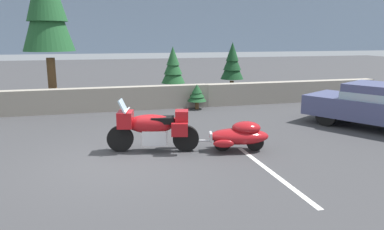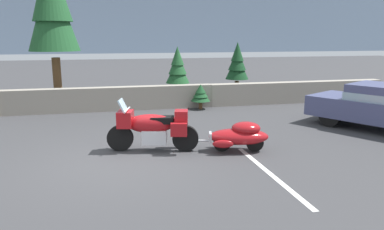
{
  "view_description": "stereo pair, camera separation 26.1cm",
  "coord_description": "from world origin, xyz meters",
  "px_view_note": "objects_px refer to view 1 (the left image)",
  "views": [
    {
      "loc": [
        -0.44,
        -8.27,
        2.85
      ],
      "look_at": [
        1.95,
        0.79,
        0.85
      ],
      "focal_mm": 34.55,
      "sensor_mm": 36.0,
      "label": 1
    },
    {
      "loc": [
        -0.18,
        -8.33,
        2.85
      ],
      "look_at": [
        1.95,
        0.79,
        0.85
      ],
      "focal_mm": 34.55,
      "sensor_mm": 36.0,
      "label": 2
    }
  ],
  "objects_px": {
    "pine_tree_secondary": "(232,63)",
    "car_shaped_trailer": "(239,135)",
    "pine_tree_far_right": "(173,67)",
    "touring_motorcycle": "(153,127)"
  },
  "relations": [
    {
      "from": "pine_tree_secondary",
      "to": "car_shaped_trailer",
      "type": "bearing_deg",
      "value": -109.54
    },
    {
      "from": "car_shaped_trailer",
      "to": "pine_tree_far_right",
      "type": "relative_size",
      "value": 0.92
    },
    {
      "from": "car_shaped_trailer",
      "to": "pine_tree_secondary",
      "type": "height_order",
      "value": "pine_tree_secondary"
    },
    {
      "from": "car_shaped_trailer",
      "to": "pine_tree_far_right",
      "type": "distance_m",
      "value": 7.89
    },
    {
      "from": "pine_tree_secondary",
      "to": "touring_motorcycle",
      "type": "bearing_deg",
      "value": -123.19
    },
    {
      "from": "touring_motorcycle",
      "to": "pine_tree_far_right",
      "type": "height_order",
      "value": "pine_tree_far_right"
    },
    {
      "from": "pine_tree_secondary",
      "to": "pine_tree_far_right",
      "type": "relative_size",
      "value": 1.07
    },
    {
      "from": "touring_motorcycle",
      "to": "pine_tree_secondary",
      "type": "distance_m",
      "value": 9.25
    },
    {
      "from": "pine_tree_far_right",
      "to": "car_shaped_trailer",
      "type": "bearing_deg",
      "value": -89.65
    },
    {
      "from": "touring_motorcycle",
      "to": "car_shaped_trailer",
      "type": "bearing_deg",
      "value": -13.85
    }
  ]
}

